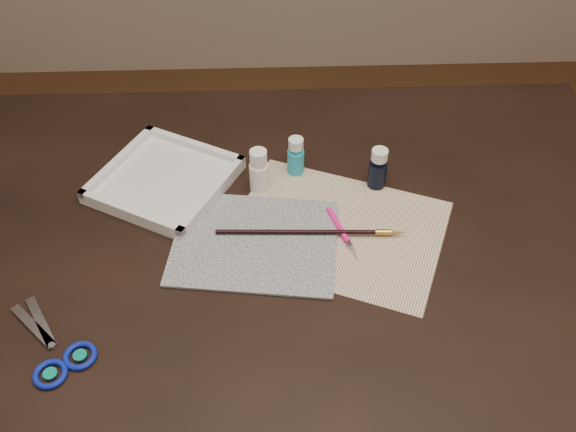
{
  "coord_description": "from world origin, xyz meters",
  "views": [
    {
      "loc": [
        -0.03,
        -0.76,
        1.55
      ],
      "look_at": [
        0.0,
        0.0,
        0.8
      ],
      "focal_mm": 40.0,
      "sensor_mm": 36.0,
      "label": 1
    }
  ],
  "objects_px": {
    "paper": "(337,230)",
    "scissors": "(42,341)",
    "paint_bottle_cyan": "(296,156)",
    "palette_tray": "(164,179)",
    "paint_bottle_white": "(259,170)",
    "paint_bottle_navy": "(378,168)",
    "canvas": "(255,242)"
  },
  "relations": [
    {
      "from": "canvas",
      "to": "paint_bottle_navy",
      "type": "bearing_deg",
      "value": 31.75
    },
    {
      "from": "paint_bottle_cyan",
      "to": "scissors",
      "type": "height_order",
      "value": "paint_bottle_cyan"
    },
    {
      "from": "canvas",
      "to": "paint_bottle_cyan",
      "type": "xyz_separation_m",
      "value": [
        0.08,
        0.18,
        0.04
      ]
    },
    {
      "from": "paint_bottle_cyan",
      "to": "paint_bottle_navy",
      "type": "xyz_separation_m",
      "value": [
        0.15,
        -0.04,
        0.0
      ]
    },
    {
      "from": "paint_bottle_white",
      "to": "paper",
      "type": "bearing_deg",
      "value": -40.19
    },
    {
      "from": "paper",
      "to": "palette_tray",
      "type": "bearing_deg",
      "value": 157.48
    },
    {
      "from": "paper",
      "to": "paint_bottle_cyan",
      "type": "xyz_separation_m",
      "value": [
        -0.07,
        0.16,
        0.04
      ]
    },
    {
      "from": "scissors",
      "to": "paint_bottle_white",
      "type": "bearing_deg",
      "value": -89.78
    },
    {
      "from": "paper",
      "to": "scissors",
      "type": "bearing_deg",
      "value": -154.71
    },
    {
      "from": "paint_bottle_cyan",
      "to": "palette_tray",
      "type": "distance_m",
      "value": 0.25
    },
    {
      "from": "paint_bottle_cyan",
      "to": "paint_bottle_white",
      "type": "bearing_deg",
      "value": -147.72
    },
    {
      "from": "canvas",
      "to": "paint_bottle_cyan",
      "type": "distance_m",
      "value": 0.2
    },
    {
      "from": "canvas",
      "to": "paint_bottle_cyan",
      "type": "relative_size",
      "value": 3.55
    },
    {
      "from": "paint_bottle_navy",
      "to": "canvas",
      "type": "bearing_deg",
      "value": -148.25
    },
    {
      "from": "paper",
      "to": "canvas",
      "type": "bearing_deg",
      "value": -169.49
    },
    {
      "from": "paper",
      "to": "scissors",
      "type": "height_order",
      "value": "scissors"
    },
    {
      "from": "paper",
      "to": "paint_bottle_navy",
      "type": "xyz_separation_m",
      "value": [
        0.08,
        0.11,
        0.04
      ]
    },
    {
      "from": "canvas",
      "to": "paint_bottle_white",
      "type": "relative_size",
      "value": 3.18
    },
    {
      "from": "canvas",
      "to": "scissors",
      "type": "xyz_separation_m",
      "value": [
        -0.31,
        -0.19,
        0.0
      ]
    },
    {
      "from": "palette_tray",
      "to": "paper",
      "type": "bearing_deg",
      "value": -22.52
    },
    {
      "from": "canvas",
      "to": "paint_bottle_cyan",
      "type": "bearing_deg",
      "value": 67.08
    },
    {
      "from": "paint_bottle_white",
      "to": "palette_tray",
      "type": "height_order",
      "value": "paint_bottle_white"
    },
    {
      "from": "canvas",
      "to": "paint_bottle_white",
      "type": "xyz_separation_m",
      "value": [
        0.01,
        0.14,
        0.04
      ]
    },
    {
      "from": "paper",
      "to": "paint_bottle_white",
      "type": "distance_m",
      "value": 0.18
    },
    {
      "from": "paint_bottle_white",
      "to": "scissors",
      "type": "height_order",
      "value": "paint_bottle_white"
    },
    {
      "from": "paper",
      "to": "paint_bottle_navy",
      "type": "height_order",
      "value": "paint_bottle_navy"
    },
    {
      "from": "paint_bottle_cyan",
      "to": "canvas",
      "type": "bearing_deg",
      "value": -112.92
    },
    {
      "from": "paper",
      "to": "paint_bottle_white",
      "type": "relative_size",
      "value": 4.11
    },
    {
      "from": "paint_bottle_cyan",
      "to": "paint_bottle_navy",
      "type": "bearing_deg",
      "value": -16.44
    },
    {
      "from": "paper",
      "to": "palette_tray",
      "type": "distance_m",
      "value": 0.34
    },
    {
      "from": "paint_bottle_white",
      "to": "paint_bottle_navy",
      "type": "distance_m",
      "value": 0.22
    },
    {
      "from": "paper",
      "to": "scissors",
      "type": "xyz_separation_m",
      "value": [
        -0.46,
        -0.22,
        0.0
      ]
    }
  ]
}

